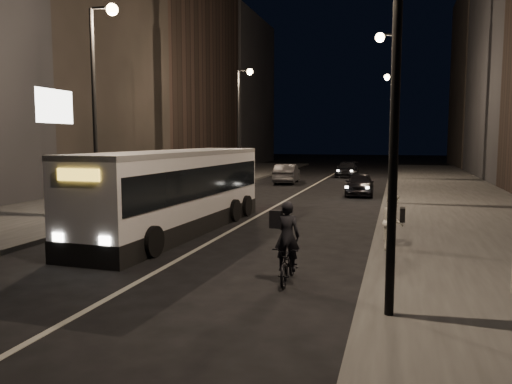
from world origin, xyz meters
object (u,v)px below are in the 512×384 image
Objects in this scene: streetlight_left_far at (242,110)px; city_bus at (177,188)px; pedestrian_woman at (393,221)px; streetlight_right_mid at (392,95)px; cyclist_on_bicycle at (288,256)px; car_mid at (287,174)px; streetlight_right_far at (394,112)px; streetlight_left_near at (100,84)px; car_far at (347,170)px; car_near at (360,184)px; streetlight_right_near at (381,15)px.

city_bus is at bearing -79.33° from streetlight_left_far.
streetlight_left_far is at bearing 33.94° from pedestrian_woman.
cyclist_on_bicycle is (-2.00, -14.04, -4.72)m from streetlight_right_mid.
car_mid is at bearing 25.75° from pedestrian_woman.
streetlight_left_near is at bearing -113.96° from streetlight_right_far.
city_bus is at bearing 83.84° from pedestrian_woman.
streetlight_right_far is 26.15m from city_bus.
streetlight_right_mid is 1.00× the size of streetlight_right_far.
streetlight_left_near reaches higher than car_far.
cyclist_on_bicycle is 1.21× the size of pedestrian_woman.
streetlight_right_mid is 5.17× the size of pedestrian_woman.
pedestrian_woman is (7.37, -1.56, -0.61)m from city_bus.
city_bus is (3.56, -0.88, -3.80)m from streetlight_left_near.
city_bus is at bearing -105.94° from streetlight_right_far.
streetlight_right_mid is at bearing -78.49° from car_far.
car_mid reaches higher than car_near.
streetlight_right_far is 26.26m from streetlight_left_near.
pedestrian_woman is at bearing 87.24° from streetlight_right_near.
streetlight_left_far is at bearing 103.22° from city_bus.
streetlight_right_near is 34.87m from car_far.
city_bus is (-7.11, -8.88, -3.80)m from streetlight_right_mid.
pedestrian_woman is (0.27, -26.44, -4.42)m from streetlight_right_far.
streetlight_left_near is 1.88× the size of car_mid.
car_far is (6.87, 8.34, -4.73)m from streetlight_left_far.
streetlight_right_far reaches higher than car_near.
pedestrian_woman is at bearing 55.31° from cyclist_on_bicycle.
car_near is (-1.73, 4.40, -4.70)m from streetlight_right_mid.
streetlight_right_near is 5.17× the size of pedestrian_woman.
car_mid is at bearing -145.80° from streetlight_right_far.
car_far is (6.87, 26.34, -4.73)m from streetlight_left_near.
city_bus reaches higher than car_near.
car_near is (0.27, 18.44, 0.03)m from cyclist_on_bicycle.
streetlight_right_near is 1.00× the size of streetlight_left_far.
streetlight_left_far is 2.08× the size of car_near.
cyclist_on_bicycle is at bearing -93.00° from car_near.
streetlight_right_far is (0.00, 32.00, 0.00)m from streetlight_right_near.
streetlight_left_far is at bearing 107.33° from cyclist_on_bicycle.
streetlight_right_near is at bearing -90.00° from streetlight_right_mid.
car_far is at bearing 90.68° from cyclist_on_bicycle.
city_bus is 19.81m from car_mid.
streetlight_right_far is 12.63m from car_near.
car_mid is (-0.37, 19.79, -0.85)m from city_bus.
streetlight_right_near and streetlight_left_near have the same top height.
cyclist_on_bicycle reaches higher than car_far.
streetlight_left_near reaches higher than pedestrian_woman.
pedestrian_woman is at bearing -82.14° from car_far.
streetlight_right_near reaches higher than car_far.
car_far is (3.31, 27.22, -0.93)m from city_bus.
streetlight_left_near is 5.17× the size of pedestrian_woman.
city_bus is 5.61× the size of cyclist_on_bicycle.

